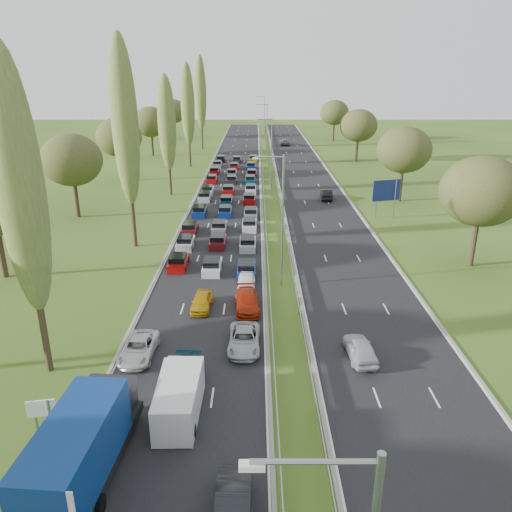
{
  "coord_description": "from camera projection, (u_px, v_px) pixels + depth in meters",
  "views": [
    {
      "loc": [
        2.18,
        0.64,
        18.63
      ],
      "look_at": [
        2.15,
        46.68,
        1.5
      ],
      "focal_mm": 35.0,
      "sensor_mm": 36.0,
      "label": 1
    }
  ],
  "objects": [
    {
      "name": "poplar_row",
      "position": [
        152.0,
        121.0,
        65.47
      ],
      "size": [
        2.8,
        127.8,
        22.44
      ],
      "color": "#2D2116",
      "rests_on": "ground"
    },
    {
      "name": "white_van_front",
      "position": [
        178.0,
        397.0,
        28.49
      ],
      "size": [
        2.16,
        5.52,
        2.22
      ],
      "rotation": [
        0.0,
        0.0,
        0.02
      ],
      "color": "silver",
      "rests_on": "near_carriageway"
    },
    {
      "name": "lamp_columns",
      "position": [
        271.0,
        158.0,
        76.9
      ],
      "size": [
        0.18,
        140.18,
        12.0
      ],
      "color": "gray",
      "rests_on": "ground"
    },
    {
      "name": "near_car_9",
      "position": [
        233.0,
        507.0,
        21.77
      ],
      "size": [
        1.65,
        4.53,
        1.48
      ],
      "primitive_type": "imported",
      "rotation": [
        0.0,
        0.0,
        -0.02
      ],
      "color": "black",
      "rests_on": "near_carriageway"
    },
    {
      "name": "blue_lorry",
      "position": [
        84.0,
        445.0,
        23.45
      ],
      "size": [
        2.67,
        9.6,
        4.06
      ],
      "rotation": [
        0.0,
        0.0,
        -0.08
      ],
      "color": "black",
      "rests_on": "near_carriageway"
    },
    {
      "name": "woodland_right",
      "position": [
        422.0,
        159.0,
        65.68
      ],
      "size": [
        8.0,
        153.0,
        11.1
      ],
      "color": "#2D2116",
      "rests_on": "ground"
    },
    {
      "name": "near_car_2",
      "position": [
        139.0,
        348.0,
        34.4
      ],
      "size": [
        2.28,
        4.72,
        1.3
      ],
      "primitive_type": "imported",
      "rotation": [
        0.0,
        0.0,
        -0.03
      ],
      "color": "silver",
      "rests_on": "near_carriageway"
    },
    {
      "name": "near_car_7",
      "position": [
        182.0,
        380.0,
        30.8
      ],
      "size": [
        2.29,
        4.94,
        1.4
      ],
      "primitive_type": "imported",
      "rotation": [
        0.0,
        0.0,
        -0.07
      ],
      "color": "#053A55",
      "rests_on": "near_carriageway"
    },
    {
      "name": "near_car_12",
      "position": [
        246.0,
        282.0,
        45.04
      ],
      "size": [
        1.61,
        3.98,
        1.35
      ],
      "primitive_type": "imported",
      "rotation": [
        0.0,
        0.0,
        -0.0
      ],
      "color": "white",
      "rests_on": "near_carriageway"
    },
    {
      "name": "far_car_0",
      "position": [
        360.0,
        348.0,
        34.2
      ],
      "size": [
        2.0,
        4.39,
        1.46
      ],
      "primitive_type": "imported",
      "rotation": [
        0.0,
        0.0,
        3.21
      ],
      "color": "#A8ACB2",
      "rests_on": "far_carriageway"
    },
    {
      "name": "near_car_11",
      "position": [
        247.0,
        301.0,
        41.26
      ],
      "size": [
        2.24,
        4.91,
        1.39
      ],
      "primitive_type": "imported",
      "rotation": [
        0.0,
        0.0,
        0.06
      ],
      "color": "#9E2209",
      "rests_on": "near_carriageway"
    },
    {
      "name": "ground",
      "position": [
        271.0,
        193.0,
        80.87
      ],
      "size": [
        260.0,
        260.0,
        0.0
      ],
      "primitive_type": "plane",
      "color": "#344F18",
      "rests_on": "ground"
    },
    {
      "name": "woodland_left",
      "position": [
        62.0,
        165.0,
        61.93
      ],
      "size": [
        8.0,
        166.0,
        11.1
      ],
      "color": "#2D2116",
      "rests_on": "ground"
    },
    {
      "name": "far_car_2",
      "position": [
        285.0,
        142.0,
        132.92
      ],
      "size": [
        2.78,
        5.59,
        1.52
      ],
      "primitive_type": "imported",
      "rotation": [
        0.0,
        0.0,
        3.19
      ],
      "color": "slate",
      "rests_on": "far_carriageway"
    },
    {
      "name": "central_reservation",
      "position": [
        270.0,
        186.0,
        83.02
      ],
      "size": [
        2.36,
        215.0,
        0.32
      ],
      "color": "gray",
      "rests_on": "ground"
    },
    {
      "name": "info_sign",
      "position": [
        42.0,
        412.0,
        26.87
      ],
      "size": [
        1.49,
        0.37,
        2.1
      ],
      "color": "gray",
      "rests_on": "ground"
    },
    {
      "name": "far_carriageway",
      "position": [
        311.0,
        190.0,
        83.21
      ],
      "size": [
        10.5,
        215.0,
        0.04
      ],
      "primitive_type": "cube",
      "color": "black",
      "rests_on": "ground"
    },
    {
      "name": "near_carriageway",
      "position": [
        230.0,
        190.0,
        83.22
      ],
      "size": [
        10.5,
        215.0,
        0.04
      ],
      "primitive_type": "cube",
      "color": "black",
      "rests_on": "ground"
    },
    {
      "name": "white_van_rear",
      "position": [
        180.0,
        396.0,
        28.54
      ],
      "size": [
        2.19,
        5.59,
        2.25
      ],
      "rotation": [
        0.0,
        0.0,
        -0.02
      ],
      "color": "silver",
      "rests_on": "near_carriageway"
    },
    {
      "name": "traffic_queue_fill",
      "position": [
        228.0,
        194.0,
        78.26
      ],
      "size": [
        9.14,
        68.78,
        0.8
      ],
      "color": "#A50C0A",
      "rests_on": "ground"
    },
    {
      "name": "direction_sign",
      "position": [
        386.0,
        192.0,
        65.92
      ],
      "size": [
        3.88,
        1.18,
        5.2
      ],
      "color": "gray",
      "rests_on": "ground"
    },
    {
      "name": "near_car_8",
      "position": [
        202.0,
        301.0,
        41.36
      ],
      "size": [
        1.73,
        3.97,
        1.33
      ],
      "primitive_type": "imported",
      "rotation": [
        0.0,
        0.0,
        -0.04
      ],
      "color": "#BF8B0C",
      "rests_on": "near_carriageway"
    },
    {
      "name": "far_car_1",
      "position": [
        326.0,
        194.0,
        76.8
      ],
      "size": [
        1.82,
        4.67,
        1.51
      ],
      "primitive_type": "imported",
      "rotation": [
        0.0,
        0.0,
        3.09
      ],
      "color": "black",
      "rests_on": "far_carriageway"
    },
    {
      "name": "near_car_10",
      "position": [
        244.0,
        339.0,
        35.46
      ],
      "size": [
        2.24,
        4.81,
        1.33
      ],
      "primitive_type": "imported",
      "rotation": [
        0.0,
        0.0,
        -0.01
      ],
      "color": "#AFB3B9",
      "rests_on": "near_carriageway"
    }
  ]
}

